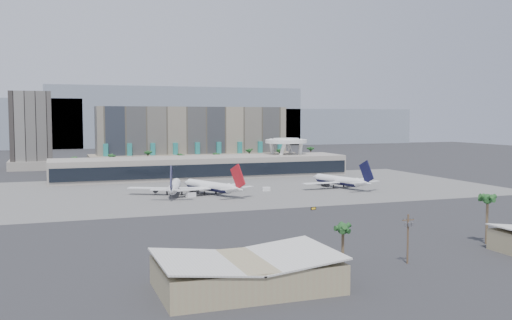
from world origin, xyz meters
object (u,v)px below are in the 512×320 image
object	(u,v)px
airliner_left	(174,187)
service_vehicle_a	(191,195)
airliner_right	(340,180)
taxiway_sign	(313,208)
service_vehicle_b	(266,189)
utility_pole	(408,234)
airliner_centre	(211,186)

from	to	relation	value
airliner_left	service_vehicle_a	world-z (taller)	airliner_left
airliner_right	taxiway_sign	distance (m)	69.17
service_vehicle_b	utility_pole	bearing A→B (deg)	-83.49
service_vehicle_a	service_vehicle_b	size ratio (longest dim) A/B	1.18
service_vehicle_b	airliner_left	bearing A→B (deg)	-168.59
airliner_right	service_vehicle_a	distance (m)	77.35
utility_pole	service_vehicle_b	xyz separation A→B (m)	(15.37, 136.90, -6.20)
service_vehicle_b	airliner_right	bearing A→B (deg)	10.64
airliner_centre	taxiway_sign	world-z (taller)	airliner_centre
service_vehicle_a	airliner_right	bearing A→B (deg)	-17.35
airliner_centre	airliner_right	xyz separation A→B (m)	(66.33, 1.86, -0.05)
service_vehicle_a	service_vehicle_b	xyz separation A→B (m)	(38.58, 8.41, -0.11)
airliner_left	airliner_right	xyz separation A→B (m)	(82.36, -2.68, -0.00)
service_vehicle_a	taxiway_sign	size ratio (longest dim) A/B	1.82
utility_pole	airliner_centre	xyz separation A→B (m)	(-12.54, 133.51, -3.31)
airliner_left	utility_pole	bearing A→B (deg)	-62.91
utility_pole	taxiway_sign	xyz separation A→B (m)	(12.90, 79.68, -6.61)
utility_pole	airliner_left	world-z (taller)	airliner_left
airliner_centre	service_vehicle_b	xyz separation A→B (m)	(27.91, 3.39, -2.89)
utility_pole	taxiway_sign	bearing A→B (deg)	80.81
airliner_left	taxiway_sign	size ratio (longest dim) A/B	17.97
airliner_left	service_vehicle_b	size ratio (longest dim) A/B	11.64
airliner_right	service_vehicle_b	size ratio (longest dim) A/B	11.66
airliner_centre	taxiway_sign	bearing A→B (deg)	-87.89
airliner_right	taxiway_sign	xyz separation A→B (m)	(-40.89, -55.69, -3.25)
airliner_left	taxiway_sign	xyz separation A→B (m)	(41.47, -58.38, -3.26)
utility_pole	service_vehicle_a	distance (m)	130.71
airliner_right	service_vehicle_a	xyz separation A→B (m)	(-77.00, -6.88, -2.73)
airliner_right	taxiway_sign	size ratio (longest dim) A/B	18.01
airliner_left	service_vehicle_b	xyz separation A→B (m)	(43.94, -1.15, -2.85)
service_vehicle_b	taxiway_sign	xyz separation A→B (m)	(-2.47, -57.22, -0.41)
utility_pole	taxiway_sign	size ratio (longest dim) A/B	5.07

